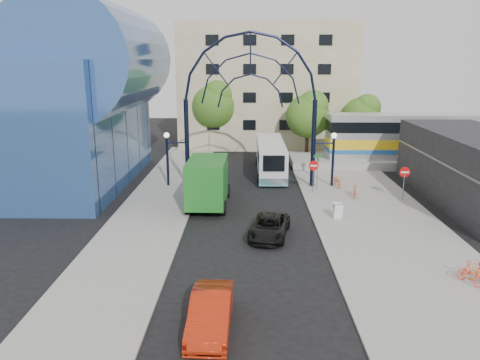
{
  "coord_description": "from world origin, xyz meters",
  "views": [
    {
      "loc": [
        -0.19,
        -22.48,
        9.96
      ],
      "look_at": [
        -0.66,
        6.0,
        2.63
      ],
      "focal_mm": 35.0,
      "sensor_mm": 36.0,
      "label": 1
    }
  ],
  "objects_px": {
    "street_name_sign": "(318,165)",
    "city_bus": "(271,157)",
    "bike_far_b": "(472,270)",
    "red_sedan": "(211,312)",
    "train_car": "(459,136)",
    "green_truck": "(209,181)",
    "black_suv": "(270,227)",
    "bike_near_a": "(338,181)",
    "tree_north_a": "(309,113)",
    "gateway_arch": "(250,79)",
    "do_not_enter_sign": "(405,176)",
    "sandwich_board": "(338,209)",
    "tree_north_b": "(215,103)",
    "bike_near_b": "(355,191)",
    "tree_north_c": "(363,115)",
    "stop_sign": "(314,169)"
  },
  "relations": [
    {
      "from": "tree_north_a",
      "to": "city_bus",
      "type": "xyz_separation_m",
      "value": [
        -4.24,
        -7.21,
        -3.1
      ]
    },
    {
      "from": "gateway_arch",
      "to": "train_car",
      "type": "height_order",
      "value": "gateway_arch"
    },
    {
      "from": "black_suv",
      "to": "bike_near_b",
      "type": "relative_size",
      "value": 2.62
    },
    {
      "from": "tree_north_a",
      "to": "tree_north_c",
      "type": "distance_m",
      "value": 6.33
    },
    {
      "from": "do_not_enter_sign",
      "to": "city_bus",
      "type": "distance_m",
      "value": 12.63
    },
    {
      "from": "tree_north_c",
      "to": "bike_near_a",
      "type": "relative_size",
      "value": 3.59
    },
    {
      "from": "do_not_enter_sign",
      "to": "tree_north_b",
      "type": "height_order",
      "value": "tree_north_b"
    },
    {
      "from": "do_not_enter_sign",
      "to": "bike_far_b",
      "type": "distance_m",
      "value": 12.59
    },
    {
      "from": "train_car",
      "to": "red_sedan",
      "type": "relative_size",
      "value": 5.77
    },
    {
      "from": "sandwich_board",
      "to": "bike_far_b",
      "type": "height_order",
      "value": "sandwich_board"
    },
    {
      "from": "do_not_enter_sign",
      "to": "street_name_sign",
      "type": "distance_m",
      "value": 6.36
    },
    {
      "from": "black_suv",
      "to": "green_truck",
      "type": "bearing_deg",
      "value": 134.57
    },
    {
      "from": "train_car",
      "to": "city_bus",
      "type": "bearing_deg",
      "value": -169.74
    },
    {
      "from": "red_sedan",
      "to": "street_name_sign",
      "type": "bearing_deg",
      "value": 71.98
    },
    {
      "from": "sandwich_board",
      "to": "bike_near_a",
      "type": "distance_m",
      "value": 7.93
    },
    {
      "from": "tree_north_c",
      "to": "green_truck",
      "type": "xyz_separation_m",
      "value": [
        -15.03,
        -18.86,
        -2.55
      ]
    },
    {
      "from": "gateway_arch",
      "to": "green_truck",
      "type": "relative_size",
      "value": 1.97
    },
    {
      "from": "green_truck",
      "to": "bike_far_b",
      "type": "xyz_separation_m",
      "value": [
        13.11,
        -11.55,
        -1.14
      ]
    },
    {
      "from": "tree_north_c",
      "to": "bike_near_b",
      "type": "xyz_separation_m",
      "value": [
        -4.39,
        -17.12,
        -3.66
      ]
    },
    {
      "from": "sandwich_board",
      "to": "bike_near_a",
      "type": "relative_size",
      "value": 0.55
    },
    {
      "from": "green_truck",
      "to": "street_name_sign",
      "type": "bearing_deg",
      "value": 24.74
    },
    {
      "from": "bike_near_a",
      "to": "red_sedan",
      "type": "bearing_deg",
      "value": -119.42
    },
    {
      "from": "sandwich_board",
      "to": "city_bus",
      "type": "distance_m",
      "value": 13.3
    },
    {
      "from": "gateway_arch",
      "to": "red_sedan",
      "type": "distance_m",
      "value": 22.16
    },
    {
      "from": "gateway_arch",
      "to": "tree_north_b",
      "type": "xyz_separation_m",
      "value": [
        -3.88,
        15.93,
        -3.29
      ]
    },
    {
      "from": "gateway_arch",
      "to": "tree_north_b",
      "type": "bearing_deg",
      "value": 103.68
    },
    {
      "from": "green_truck",
      "to": "red_sedan",
      "type": "distance_m",
      "value": 15.83
    },
    {
      "from": "do_not_enter_sign",
      "to": "tree_north_c",
      "type": "height_order",
      "value": "tree_north_c"
    },
    {
      "from": "street_name_sign",
      "to": "bike_near_b",
      "type": "bearing_deg",
      "value": -35.26
    },
    {
      "from": "street_name_sign",
      "to": "city_bus",
      "type": "xyz_separation_m",
      "value": [
        -3.32,
        6.12,
        -0.62
      ]
    },
    {
      "from": "tree_north_b",
      "to": "bike_near_a",
      "type": "xyz_separation_m",
      "value": [
        10.89,
        -16.15,
        -4.67
      ]
    },
    {
      "from": "gateway_arch",
      "to": "bike_near_a",
      "type": "distance_m",
      "value": 10.61
    },
    {
      "from": "black_suv",
      "to": "bike_near_a",
      "type": "bearing_deg",
      "value": 72.4
    },
    {
      "from": "red_sedan",
      "to": "do_not_enter_sign",
      "type": "bearing_deg",
      "value": 54.31
    },
    {
      "from": "sandwich_board",
      "to": "train_car",
      "type": "distance_m",
      "value": 21.65
    },
    {
      "from": "train_car",
      "to": "green_truck",
      "type": "bearing_deg",
      "value": -150.56
    },
    {
      "from": "tree_north_a",
      "to": "street_name_sign",
      "type": "bearing_deg",
      "value": -93.96
    },
    {
      "from": "train_car",
      "to": "tree_north_a",
      "type": "bearing_deg",
      "value": 164.2
    },
    {
      "from": "stop_sign",
      "to": "red_sedan",
      "type": "relative_size",
      "value": 0.57
    },
    {
      "from": "sandwich_board",
      "to": "green_truck",
      "type": "relative_size",
      "value": 0.14
    },
    {
      "from": "gateway_arch",
      "to": "street_name_sign",
      "type": "xyz_separation_m",
      "value": [
        5.2,
        -1.4,
        -6.43
      ]
    },
    {
      "from": "do_not_enter_sign",
      "to": "sandwich_board",
      "type": "xyz_separation_m",
      "value": [
        -5.4,
        -4.02,
        -1.23
      ]
    },
    {
      "from": "tree_north_a",
      "to": "tree_north_c",
      "type": "bearing_deg",
      "value": 18.44
    },
    {
      "from": "train_car",
      "to": "black_suv",
      "type": "relative_size",
      "value": 5.76
    },
    {
      "from": "gateway_arch",
      "to": "red_sedan",
      "type": "xyz_separation_m",
      "value": [
        -1.56,
        -20.67,
        -7.84
      ]
    },
    {
      "from": "bike_far_b",
      "to": "red_sedan",
      "type": "bearing_deg",
      "value": 99.51
    },
    {
      "from": "tree_north_b",
      "to": "bike_far_b",
      "type": "xyz_separation_m",
      "value": [
        14.08,
        -32.41,
        -4.68
      ]
    },
    {
      "from": "street_name_sign",
      "to": "green_truck",
      "type": "height_order",
      "value": "green_truck"
    },
    {
      "from": "train_car",
      "to": "sandwich_board",
      "type": "bearing_deg",
      "value": -131.95
    },
    {
      "from": "train_car",
      "to": "bike_near_a",
      "type": "relative_size",
      "value": 13.87
    }
  ]
}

